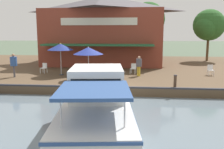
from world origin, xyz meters
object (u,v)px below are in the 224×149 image
object	(u,v)px
cafe_chair_mid_patio	(44,67)
cafe_chair_back_row_seat	(103,73)
tree_behind_restaurant	(208,26)
patio_umbrella_far_corner	(88,51)
cafe_chair_facing_river	(133,68)
person_near_entrance	(14,62)
mooring_post	(175,81)
motorboat_mid_row	(97,106)
tree_downstream_bank	(147,20)
person_at_quay_edge	(139,64)
waterfront_restaurant	(105,29)
patio_umbrella_mid_patio_right	(60,47)
cafe_chair_beside_entrance	(210,69)

from	to	relation	value
cafe_chair_mid_patio	cafe_chair_back_row_seat	bearing A→B (deg)	67.15
tree_behind_restaurant	cafe_chair_mid_patio	bearing A→B (deg)	-56.63
patio_umbrella_far_corner	cafe_chair_facing_river	xyz separation A→B (m)	(-2.90, 3.30, -1.64)
person_near_entrance	mooring_post	world-z (taller)	person_near_entrance
cafe_chair_mid_patio	motorboat_mid_row	bearing A→B (deg)	30.75
cafe_chair_facing_river	tree_downstream_bank	size ratio (longest dim) A/B	0.11
person_at_quay_edge	tree_behind_restaurant	distance (m)	14.75
waterfront_restaurant	tree_behind_restaurant	world-z (taller)	waterfront_restaurant
person_at_quay_edge	mooring_post	bearing A→B (deg)	27.08
patio_umbrella_mid_patio_right	cafe_chair_back_row_seat	size ratio (longest dim) A/B	3.06
patio_umbrella_mid_patio_right	cafe_chair_beside_entrance	size ratio (longest dim) A/B	3.06
patio_umbrella_mid_patio_right	cafe_chair_beside_entrance	distance (m)	12.30
person_at_quay_edge	tree_downstream_bank	size ratio (longest dim) A/B	0.21
cafe_chair_mid_patio	person_near_entrance	xyz separation A→B (m)	(2.18, -1.59, 0.68)
waterfront_restaurant	person_near_entrance	distance (m)	12.40
motorboat_mid_row	patio_umbrella_mid_patio_right	bearing A→B (deg)	-155.10
patio_umbrella_mid_patio_right	patio_umbrella_far_corner	size ratio (longest dim) A/B	1.08
cafe_chair_facing_river	person_at_quay_edge	size ratio (longest dim) A/B	0.53
tree_downstream_bank	person_near_entrance	bearing A→B (deg)	-34.28
patio_umbrella_mid_patio_right	tree_behind_restaurant	distance (m)	18.97
cafe_chair_mid_patio	tree_downstream_bank	bearing A→B (deg)	146.02
tree_behind_restaurant	cafe_chair_facing_river	bearing A→B (deg)	-40.13
person_near_entrance	tree_behind_restaurant	distance (m)	22.53
cafe_chair_back_row_seat	motorboat_mid_row	distance (m)	8.18
tree_behind_restaurant	tree_downstream_bank	distance (m)	7.83
waterfront_restaurant	cafe_chair_back_row_seat	distance (m)	11.26
cafe_chair_back_row_seat	patio_umbrella_mid_patio_right	bearing A→B (deg)	-110.41
person_near_entrance	motorboat_mid_row	size ratio (longest dim) A/B	0.23
cafe_chair_facing_river	patio_umbrella_far_corner	bearing A→B (deg)	-48.75
cafe_chair_beside_entrance	cafe_chair_facing_river	world-z (taller)	same
patio_umbrella_mid_patio_right	tree_downstream_bank	size ratio (longest dim) A/B	0.35
patio_umbrella_mid_patio_right	cafe_chair_facing_river	world-z (taller)	patio_umbrella_mid_patio_right
waterfront_restaurant	person_at_quay_edge	bearing A→B (deg)	22.62
motorboat_mid_row	tree_behind_restaurant	world-z (taller)	tree_behind_restaurant
waterfront_restaurant	person_near_entrance	size ratio (longest dim) A/B	7.08
cafe_chair_mid_patio	tree_downstream_bank	world-z (taller)	tree_downstream_bank
cafe_chair_beside_entrance	tree_behind_restaurant	world-z (taller)	tree_behind_restaurant
person_near_entrance	mooring_post	distance (m)	12.26
cafe_chair_back_row_seat	tree_downstream_bank	distance (m)	17.20
cafe_chair_back_row_seat	mooring_post	distance (m)	5.64
waterfront_restaurant	cafe_chair_mid_patio	world-z (taller)	waterfront_restaurant
person_at_quay_edge	person_near_entrance	xyz separation A→B (m)	(1.38, -9.70, 0.17)
person_at_quay_edge	motorboat_mid_row	bearing A→B (deg)	-11.25
cafe_chair_facing_river	person_at_quay_edge	world-z (taller)	person_at_quay_edge
cafe_chair_back_row_seat	mooring_post	xyz separation A→B (m)	(2.81, 4.89, -0.04)
person_at_quay_edge	person_near_entrance	size ratio (longest dim) A/B	0.87
motorboat_mid_row	cafe_chair_facing_river	bearing A→B (deg)	172.25
cafe_chair_mid_patio	person_near_entrance	world-z (taller)	person_near_entrance
waterfront_restaurant	patio_umbrella_mid_patio_right	world-z (taller)	waterfront_restaurant
cafe_chair_mid_patio	person_at_quay_edge	bearing A→B (deg)	84.36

